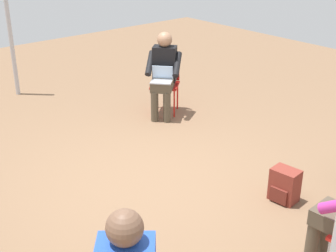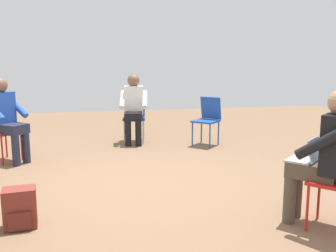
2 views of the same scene
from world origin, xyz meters
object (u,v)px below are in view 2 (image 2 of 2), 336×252
at_px(chair_southwest, 208,117).
at_px(person_with_laptop, 326,152).
at_px(chair_southeast, 0,128).
at_px(chair_south, 134,115).
at_px(person_in_white, 134,105).
at_px(person_in_blue, 6,116).
at_px(backpack_near_laptop_user, 20,210).

relative_size(chair_southwest, person_with_laptop, 0.69).
relative_size(chair_southeast, person_with_laptop, 0.69).
distance_m(chair_south, person_in_white, 0.26).
bearing_deg(chair_southeast, person_in_blue, 90.00).
relative_size(chair_southeast, chair_southwest, 1.00).
relative_size(chair_southeast, backpack_near_laptop_user, 2.36).
distance_m(person_with_laptop, person_in_blue, 4.32).
xyz_separation_m(chair_southeast, chair_southwest, (-3.35, -0.40, 0.00)).
relative_size(chair_south, person_in_blue, 0.69).
xyz_separation_m(chair_south, person_with_laptop, (-1.19, 4.03, 0.20)).
distance_m(chair_southwest, person_in_white, 1.35).
bearing_deg(chair_southeast, person_with_laptop, 87.58).
xyz_separation_m(chair_southeast, person_in_blue, (-0.13, 0.11, 0.20)).
bearing_deg(backpack_near_laptop_user, person_in_blue, -77.02).
bearing_deg(chair_southwest, person_in_blue, 53.71).
distance_m(person_with_laptop, person_in_white, 4.05).
height_order(chair_southeast, chair_south, same).
height_order(person_with_laptop, backpack_near_laptop_user, person_with_laptop).
bearing_deg(chair_southwest, backpack_near_laptop_user, 91.83).
bearing_deg(backpack_near_laptop_user, chair_south, -112.60).
bearing_deg(person_in_blue, chair_southeast, -90.00).
xyz_separation_m(chair_southeast, chair_south, (-2.12, -1.00, 0.00)).
height_order(chair_southeast, person_in_white, person_in_white).
height_order(person_in_white, backpack_near_laptop_user, person_in_white).
xyz_separation_m(chair_south, backpack_near_laptop_user, (1.45, 3.48, -0.34)).
bearing_deg(chair_southwest, person_with_laptop, 133.99).
bearing_deg(backpack_near_laptop_user, chair_southwest, -132.89).
bearing_deg(chair_southwest, chair_southeast, 51.58).
xyz_separation_m(person_in_blue, person_in_white, (-1.97, -0.94, 0.00)).
height_order(chair_southeast, person_in_blue, person_in_blue).
bearing_deg(person_in_white, chair_southwest, 170.89).
relative_size(chair_southwest, person_in_blue, 0.69).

